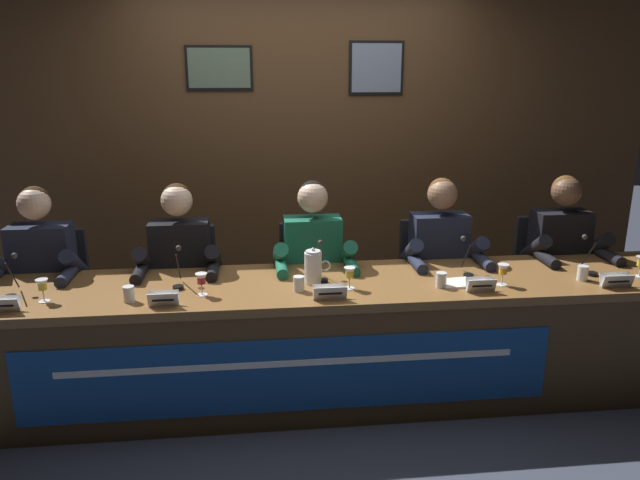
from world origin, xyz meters
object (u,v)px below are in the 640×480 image
Objects in this scene: microphone_right at (467,263)px; document_stack_right at (458,283)px; chair_center at (311,293)px; nameplate_center at (330,292)px; juice_glass_far_left at (42,286)px; chair_far_right at (546,284)px; water_cup_center at (299,285)px; nameplate_right at (481,285)px; panelist_left at (180,268)px; nameplate_far_left at (3,305)px; panelist_far_left at (39,273)px; panelist_right at (442,259)px; nameplate_far_right at (617,281)px; water_cup_left at (129,295)px; nameplate_left at (163,299)px; water_cup_right at (441,281)px; juice_glass_right at (503,271)px; panelist_far_right at (564,255)px; water_cup_far_right at (583,274)px; conference_table at (321,325)px; chair_far_left at (55,304)px; microphone_center at (322,268)px; juice_glass_center at (350,274)px; microphone_far_left at (12,283)px; microphone_left at (178,274)px; chair_right at (431,289)px; panelist_center at (314,264)px; microphone_far_right at (590,261)px; chair_left at (186,298)px; juice_glass_left at (201,280)px; water_pitcher_central at (313,267)px.

microphone_right is 0.95× the size of document_stack_right.
chair_center is 0.89m from nameplate_center.
juice_glass_far_left is 0.14× the size of chair_far_right.
water_cup_center reaches higher than nameplate_right.
nameplate_far_left is at bearing -142.50° from panelist_left.
microphone_right is at bearing -7.32° from panelist_far_left.
nameplate_far_right is at bearing -37.48° from panelist_right.
nameplate_right is (1.68, -0.60, 0.05)m from panelist_left.
nameplate_far_left is 1.91× the size of water_cup_left.
nameplate_left is 1.82× the size of water_cup_right.
water_cup_right is (2.29, 0.11, -0.00)m from nameplate_far_left.
juice_glass_right reaches higher than nameplate_left.
microphone_right is at bearing 158.90° from nameplate_far_right.
panelist_far_right is (2.48, 0.00, 0.00)m from panelist_left.
panelist_left is 5.43× the size of document_stack_right.
nameplate_far_right is (1.63, -0.82, 0.32)m from chair_center.
panelist_far_left reaches higher than water_cup_center.
water_cup_far_right is (0.64, -0.16, -0.04)m from microphone_right.
chair_center is at bearing 13.56° from panelist_left.
panelist_left is 1.67m from document_stack_right.
chair_center is at bearing 89.52° from conference_table.
chair_center is at bearing 180.00° from chair_far_right.
microphone_center is (1.67, -0.52, 0.36)m from chair_far_left.
juice_glass_far_left is 1.46× the size of water_cup_left.
nameplate_left is at bearing -171.51° from juice_glass_center.
microphone_left is (0.87, 0.05, 0.00)m from microphone_far_left.
chair_right is (1.85, 0.74, -0.32)m from water_cup_left.
water_cup_far_right is at bearing -17.76° from panelist_center.
microphone_right is 1.00× the size of microphone_far_right.
microphone_left is (0.05, 0.28, 0.03)m from nameplate_left.
microphone_far_right is at bearing 16.92° from nameplate_right.
microphone_center is (1.04, 0.22, 0.04)m from water_cup_left.
chair_right is (2.48, 0.00, 0.00)m from chair_far_left.
juice_glass_far_left is 0.70× the size of nameplate_center.
panelist_right is at bearing -6.88° from chair_left.
panelist_left is at bearing 180.00° from panelist_far_right.
panelist_right is (1.48, 0.49, -0.09)m from juice_glass_left.
nameplate_far_right is at bearing -10.45° from microphone_center.
nameplate_left is at bearing -169.36° from conference_table.
conference_table is 20.51× the size of microphone_far_left.
panelist_far_right is (1.50, 0.48, -0.09)m from juice_glass_center.
chair_left is 5.08× the size of nameplate_far_right.
conference_table is 21.12× the size of water_pitcher_central.
juice_glass_center is 0.14× the size of chair_right.
juice_glass_right is (1.84, -0.71, 0.37)m from chair_left.
water_cup_left is 1.00× the size of water_cup_center.
juice_glass_far_left is (0.18, -0.49, 0.09)m from panelist_far_left.
microphone_left and microphone_far_right have the same top height.
chair_right reaches higher than nameplate_far_right.
nameplate_far_left is 0.75× the size of microphone_far_right.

